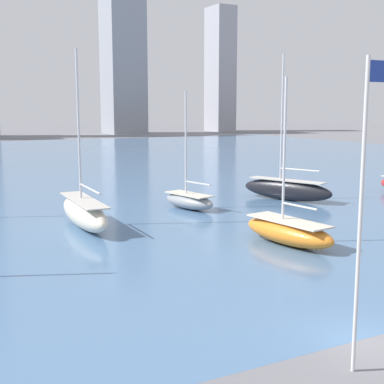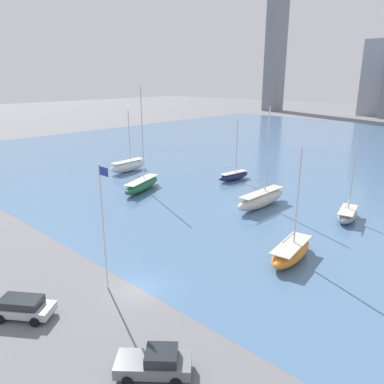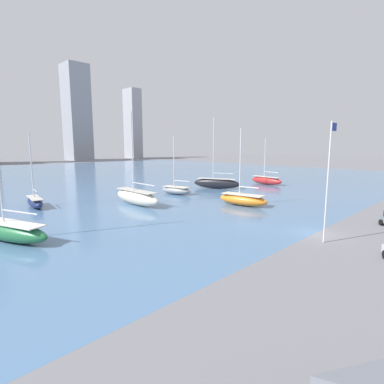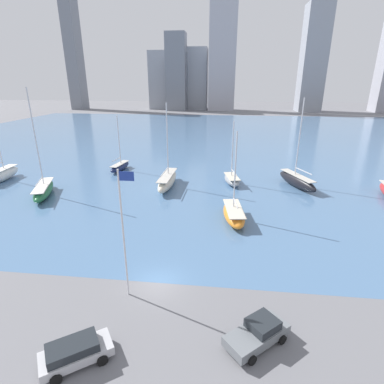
{
  "view_description": "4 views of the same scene",
  "coord_description": "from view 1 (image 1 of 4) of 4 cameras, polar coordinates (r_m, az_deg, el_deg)",
  "views": [
    {
      "loc": [
        -15.37,
        -14.83,
        9.23
      ],
      "look_at": [
        -1.62,
        11.64,
        4.5
      ],
      "focal_mm": 50.0,
      "sensor_mm": 36.0,
      "label": 1
    },
    {
      "loc": [
        22.34,
        -17.63,
        17.29
      ],
      "look_at": [
        -5.95,
        13.0,
        4.52
      ],
      "focal_mm": 35.0,
      "sensor_mm": 36.0,
      "label": 2
    },
    {
      "loc": [
        -29.31,
        -11.91,
        8.78
      ],
      "look_at": [
        -0.55,
        16.92,
        2.45
      ],
      "focal_mm": 28.0,
      "sensor_mm": 36.0,
      "label": 3
    },
    {
      "loc": [
        5.47,
        -21.56,
        16.8
      ],
      "look_at": [
        1.5,
        12.95,
        3.89
      ],
      "focal_mm": 28.0,
      "sensor_mm": 36.0,
      "label": 4
    }
  ],
  "objects": [
    {
      "name": "sailboat_orange",
      "position": [
        37.0,
        10.23,
        -4.11
      ],
      "size": [
        3.53,
        7.97,
        11.26
      ],
      "rotation": [
        0.0,
        0.0,
        0.14
      ],
      "color": "orange",
      "rests_on": "harbor_water"
    },
    {
      "name": "flag_pole",
      "position": [
        18.92,
        17.71,
        -1.45
      ],
      "size": [
        1.24,
        0.14,
        10.9
      ],
      "color": "silver",
      "rests_on": "ground_plane"
    },
    {
      "name": "harbor_water",
      "position": [
        86.7,
        -17.1,
        2.5
      ],
      "size": [
        180.0,
        140.0,
        0.0
      ],
      "color": "#4C7099",
      "rests_on": "ground_plane"
    },
    {
      "name": "ground_plane",
      "position": [
        23.27,
        17.6,
        -14.8
      ],
      "size": [
        500.0,
        500.0,
        0.0
      ],
      "primitive_type": "plane",
      "color": "slate"
    },
    {
      "name": "sailboat_black",
      "position": [
        54.47,
        10.05,
        0.34
      ],
      "size": [
        5.43,
        9.81,
        14.4
      ],
      "rotation": [
        0.0,
        0.0,
        0.4
      ],
      "color": "black",
      "rests_on": "harbor_water"
    },
    {
      "name": "sailboat_cream",
      "position": [
        42.35,
        -11.45,
        -2.13
      ],
      "size": [
        2.4,
        10.56,
        13.68
      ],
      "rotation": [
        0.0,
        0.0,
        -0.03
      ],
      "color": "beige",
      "rests_on": "harbor_water"
    },
    {
      "name": "sailboat_gray",
      "position": [
        49.11,
        -0.32,
        -0.86
      ],
      "size": [
        3.52,
        6.43,
        10.67
      ],
      "rotation": [
        0.0,
        0.0,
        0.23
      ],
      "color": "gray",
      "rests_on": "harbor_water"
    }
  ]
}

